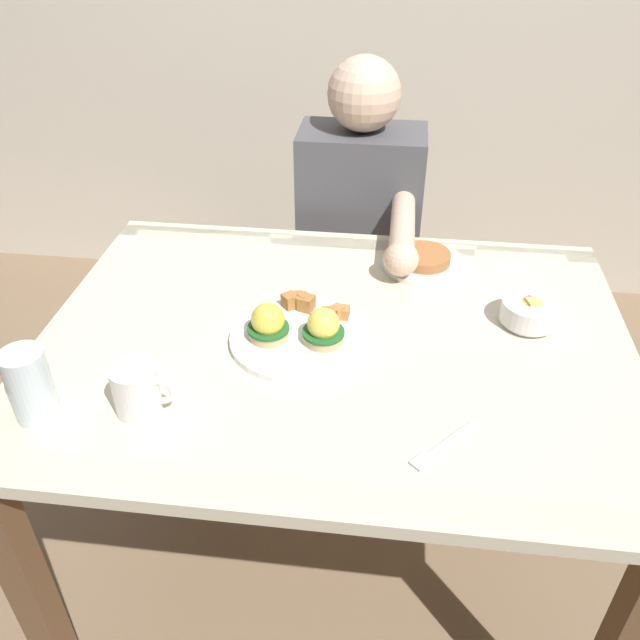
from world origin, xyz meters
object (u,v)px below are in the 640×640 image
Objects in this scene: eggs_benedict_plate at (297,331)px; water_glass_near at (31,389)px; diner_person at (359,237)px; dining_table at (334,377)px; side_plate at (424,261)px; fruit_bowl at (530,312)px; coffee_mug at (137,389)px; fork at (441,447)px.

water_glass_near reaches higher than eggs_benedict_plate.
dining_table is at bearing -90.93° from diner_person.
side_plate is at bearing 59.54° from dining_table.
fruit_bowl is 0.79m from coffee_mug.
diner_person is (0.33, 0.86, -0.14)m from coffee_mug.
coffee_mug is 0.53m from fork.
coffee_mug is 0.56× the size of side_plate.
eggs_benedict_plate reaches higher than fork.
water_glass_near reaches higher than fork.
water_glass_near is 0.90m from side_plate.
coffee_mug is at bearing -135.88° from eggs_benedict_plate.
eggs_benedict_plate is 2.42× the size of coffee_mug.
coffee_mug is at bearing -131.37° from side_plate.
diner_person is at bearing 82.39° from eggs_benedict_plate.
fruit_bowl reaches higher than side_plate.
side_plate is at bearing 135.20° from fruit_bowl.
coffee_mug reaches higher than dining_table.
eggs_benedict_plate is 0.64m from diner_person.
fruit_bowl reaches higher than fork.
fork is (-0.19, -0.38, -0.03)m from fruit_bowl.
diner_person reaches higher than water_glass_near.
water_glass_near is (-0.42, -0.27, 0.03)m from eggs_benedict_plate.
water_glass_near is 0.68× the size of side_plate.
coffee_mug reaches higher than fruit_bowl.
water_glass_near is (-0.17, -0.03, 0.01)m from coffee_mug.
water_glass_near reaches higher than fruit_bowl.
eggs_benedict_plate is 2.12× the size of fork.
water_glass_near is (-0.89, -0.38, 0.03)m from fruit_bowl.
water_glass_near is (-0.70, -0.00, 0.06)m from fork.
eggs_benedict_plate is at bearing -97.61° from diner_person.
eggs_benedict_plate is at bearing 32.62° from water_glass_near.
fork is 0.64× the size of side_plate.
eggs_benedict_plate is (-0.07, -0.02, 0.13)m from dining_table.
side_plate is (-0.21, 0.21, -0.02)m from fruit_bowl.
fruit_bowl is 0.42m from fork.
eggs_benedict_plate is 1.35× the size of side_plate.
eggs_benedict_plate is 0.42m from side_plate.
fork is at bearing 0.39° from water_glass_near.
eggs_benedict_plate is 0.38m from fork.
fruit_bowl is 0.60× the size of side_plate.
diner_person is at bearing 102.63° from fork.
coffee_mug is 0.10× the size of diner_person.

